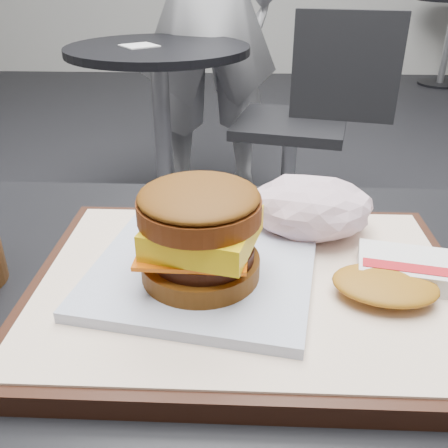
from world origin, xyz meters
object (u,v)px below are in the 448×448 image
(crumpled_wrapper, at_px, (310,207))
(neighbor_chair, at_px, (309,112))
(breakfast_sandwich, at_px, (201,243))
(neighbor_table, at_px, (161,98))
(serving_tray, at_px, (248,288))
(hash_brown, at_px, (400,276))

(crumpled_wrapper, relative_size, neighbor_chair, 0.14)
(breakfast_sandwich, xyz_separation_m, neighbor_table, (-0.30, 1.61, -0.28))
(breakfast_sandwich, relative_size, crumpled_wrapper, 1.72)
(neighbor_chair, bearing_deg, serving_tray, -98.92)
(serving_tray, bearing_deg, hash_brown, -2.68)
(crumpled_wrapper, bearing_deg, serving_tray, -125.38)
(neighbor_table, bearing_deg, crumpled_wrapper, -75.11)
(crumpled_wrapper, distance_m, neighbor_table, 1.59)
(neighbor_table, bearing_deg, hash_brown, -73.73)
(serving_tray, height_order, neighbor_chair, neighbor_chair)
(breakfast_sandwich, relative_size, neighbor_table, 0.29)
(serving_tray, bearing_deg, neighbor_chair, 81.08)
(hash_brown, xyz_separation_m, crumpled_wrapper, (-0.07, 0.09, 0.02))
(serving_tray, distance_m, neighbor_chair, 1.61)
(crumpled_wrapper, bearing_deg, hash_brown, -54.60)
(serving_tray, distance_m, crumpled_wrapper, 0.11)
(hash_brown, relative_size, neighbor_chair, 0.14)
(serving_tray, height_order, hash_brown, hash_brown)
(breakfast_sandwich, bearing_deg, neighbor_table, 100.56)
(neighbor_table, relative_size, neighbor_chair, 0.85)
(crumpled_wrapper, relative_size, neighbor_table, 0.17)
(serving_tray, bearing_deg, breakfast_sandwich, -168.86)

